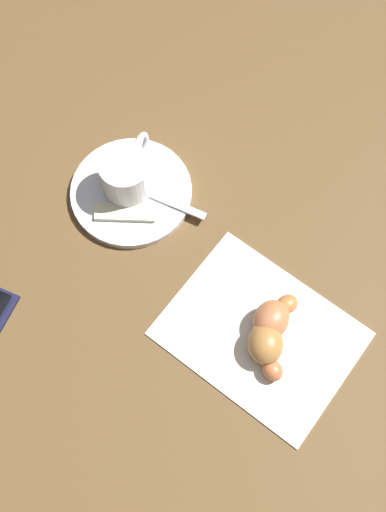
{
  "coord_description": "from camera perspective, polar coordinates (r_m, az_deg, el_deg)",
  "views": [
    {
      "loc": [
        -0.22,
        0.15,
        0.67
      ],
      "look_at": [
        -0.01,
        -0.02,
        0.01
      ],
      "focal_mm": 44.13,
      "sensor_mm": 36.0,
      "label": 1
    }
  ],
  "objects": [
    {
      "name": "croissant",
      "position": [
        0.68,
        6.98,
        -6.88
      ],
      "size": [
        0.08,
        0.09,
        0.03
      ],
      "color": "#C0743C",
      "rests_on": "napkin"
    },
    {
      "name": "saucer",
      "position": [
        0.75,
        -5.6,
        5.79
      ],
      "size": [
        0.14,
        0.14,
        0.01
      ],
      "primitive_type": "cylinder",
      "color": "silver",
      "rests_on": "ground"
    },
    {
      "name": "sugar_packet",
      "position": [
        0.73,
        -6.17,
        3.94
      ],
      "size": [
        0.06,
        0.07,
        0.01
      ],
      "primitive_type": "cube",
      "rotation": [
        0.0,
        0.0,
        4.0
      ],
      "color": "beige",
      "rests_on": "saucer"
    },
    {
      "name": "ground_plane",
      "position": [
        0.72,
        -1.33,
        -0.71
      ],
      "size": [
        1.8,
        1.8,
        0.0
      ],
      "primitive_type": "plane",
      "color": "brown"
    },
    {
      "name": "napkin",
      "position": [
        0.69,
        6.12,
        -6.99
      ],
      "size": [
        0.23,
        0.2,
        0.0
      ],
      "primitive_type": "cube",
      "rotation": [
        0.0,
        0.0,
        0.24
      ],
      "color": "white",
      "rests_on": "ground"
    },
    {
      "name": "espresso_cup",
      "position": [
        0.73,
        -6.01,
        7.36
      ],
      "size": [
        0.06,
        0.08,
        0.05
      ],
      "color": "silver",
      "rests_on": "saucer"
    },
    {
      "name": "teaspoon",
      "position": [
        0.74,
        -4.76,
        6.04
      ],
      "size": [
        0.12,
        0.07,
        0.01
      ],
      "color": "silver",
      "rests_on": "saucer"
    }
  ]
}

